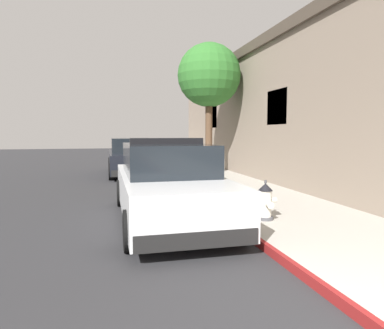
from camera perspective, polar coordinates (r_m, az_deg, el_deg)
ground_plane at (r=12.25m, az=-24.06°, el=-4.11°), size 33.40×60.00×0.20m
sidewalk_pavement at (r=12.60m, az=3.87°, el=-2.67°), size 2.89×60.00×0.13m
curb_painted_edge at (r=12.23m, az=-2.78°, el=-2.89°), size 0.08×60.00×0.13m
storefront_building at (r=13.66m, az=28.54°, el=7.79°), size 8.05×24.68×5.09m
police_cruiser at (r=7.09m, az=-4.02°, el=-3.24°), size 1.94×4.84×1.68m
parked_car_silver_ahead at (r=15.25m, az=-9.94°, el=1.18°), size 1.94×4.84×1.56m
fire_hydrant at (r=6.80m, az=11.95°, el=-5.96°), size 0.44×0.40×0.76m
street_tree at (r=14.01m, az=2.81°, el=14.29°), size 2.47×2.47×5.14m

